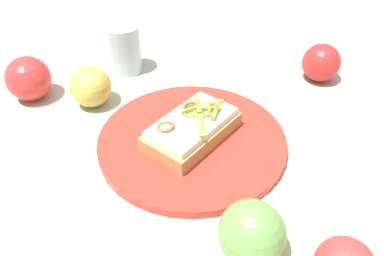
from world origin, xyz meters
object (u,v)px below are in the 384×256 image
at_px(apple_0, 91,87).
at_px(drinking_glass, 124,49).
at_px(apple_2, 252,233).
at_px(apple_4, 28,79).
at_px(sandwich, 192,128).
at_px(apple_1, 321,63).
at_px(plate, 192,141).

xyz_separation_m(apple_0, drinking_glass, (0.11, -0.07, 0.01)).
height_order(apple_2, apple_4, apple_4).
xyz_separation_m(sandwich, apple_1, (0.14, -0.30, 0.00)).
height_order(plate, sandwich, sandwich).
xyz_separation_m(apple_0, apple_4, (0.05, 0.11, 0.00)).
relative_size(plate, apple_2, 3.76).
relative_size(plate, drinking_glass, 3.07).
bearing_deg(plate, drinking_glass, 18.29).
height_order(plate, apple_0, apple_0).
xyz_separation_m(sandwich, apple_0, (0.15, 0.16, 0.00)).
xyz_separation_m(plate, apple_1, (0.15, -0.30, 0.03)).
xyz_separation_m(apple_0, apple_1, (-0.01, -0.45, 0.00)).
height_order(plate, apple_4, apple_4).
bearing_deg(apple_1, drinking_glass, 72.95).
bearing_deg(apple_4, plate, -126.30).
relative_size(apple_2, apple_4, 0.98).
distance_m(sandwich, apple_4, 0.34).
height_order(apple_2, drinking_glass, drinking_glass).
distance_m(apple_1, apple_4, 0.57).
distance_m(sandwich, apple_1, 0.33).
bearing_deg(apple_0, sandwich, -133.65).
relative_size(sandwich, drinking_glass, 1.77).
relative_size(apple_1, apple_2, 0.93).
bearing_deg(sandwich, plate, 7.42).
distance_m(sandwich, drinking_glass, 0.28).
bearing_deg(sandwich, drinking_glass, -110.59).
bearing_deg(apple_4, apple_0, -112.27).
distance_m(apple_0, apple_2, 0.41).
distance_m(sandwich, apple_0, 0.22).
bearing_deg(drinking_glass, apple_1, -107.05).
height_order(plate, drinking_glass, drinking_glass).
height_order(plate, apple_2, apple_2).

